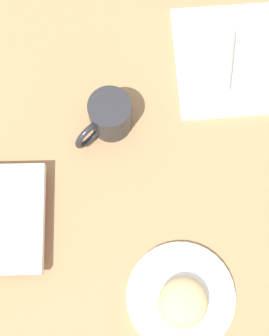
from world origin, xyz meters
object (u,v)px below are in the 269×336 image
coffee_mug (109,116)px  book_stack (6,219)px  round_plate (181,297)px  scone_pastry (183,303)px  square_plate (235,60)px  breakfast_wrap (218,59)px  sauce_cup (261,47)px

coffee_mug → book_stack: bearing=-37.3°
round_plate → scone_pastry: scone_pastry is taller
book_stack → square_plate: bearing=133.8°
scone_pastry → round_plate: bearing=-167.1°
round_plate → coffee_mug: bearing=-151.1°
breakfast_wrap → coffee_mug: 26.14cm
breakfast_wrap → scone_pastry: bearing=88.2°
breakfast_wrap → book_stack: breakfast_wrap is taller
scone_pastry → square_plate: bearing=173.1°
book_stack → coffee_mug: 29.12cm
breakfast_wrap → sauce_cup: bearing=-151.5°
round_plate → scone_pastry: bearing=12.9°
round_plate → coffee_mug: coffee_mug is taller
scone_pastry → coffee_mug: (-34.47, -18.72, 1.28)cm
round_plate → breakfast_wrap: size_ratio=1.61×
round_plate → breakfast_wrap: breakfast_wrap is taller
round_plate → breakfast_wrap: (-49.12, 2.41, 4.02)cm
breakfast_wrap → book_stack: 54.67cm
coffee_mug → round_plate: bearing=28.9°
sauce_cup → book_stack: book_stack is taller
scone_pastry → breakfast_wrap: 50.23cm
round_plate → square_plate: 51.72cm
round_plate → scone_pastry: 3.30cm
scone_pastry → sauce_cup: bearing=168.2°
round_plate → square_plate: bearing=172.7°
round_plate → coffee_mug: 38.45cm
round_plate → sauce_cup: size_ratio=4.54×
sauce_cup → breakfast_wrap: breakfast_wrap is taller
square_plate → book_stack: 59.13cm
square_plate → breakfast_wrap: size_ratio=1.98×
square_plate → sauce_cup: size_ratio=5.58×
book_stack → sauce_cup: bearing=132.4°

